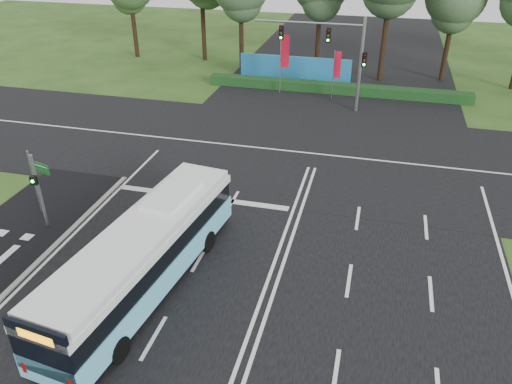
% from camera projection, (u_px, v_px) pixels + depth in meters
% --- Properties ---
extents(ground, '(120.00, 120.00, 0.00)m').
position_uv_depth(ground, '(272.00, 269.00, 21.65)').
color(ground, '#274C19').
rests_on(ground, ground).
extents(road_main, '(20.00, 120.00, 0.04)m').
position_uv_depth(road_main, '(272.00, 269.00, 21.64)').
color(road_main, black).
rests_on(road_main, ground).
extents(road_cross, '(120.00, 14.00, 0.05)m').
position_uv_depth(road_cross, '(313.00, 154.00, 31.74)').
color(road_cross, black).
rests_on(road_cross, ground).
extents(kerb_strip, '(0.25, 18.00, 0.12)m').
position_uv_depth(kerb_strip, '(26.00, 274.00, 21.26)').
color(kerb_strip, gray).
rests_on(kerb_strip, ground).
extents(city_bus, '(3.78, 11.64, 3.28)m').
position_uv_depth(city_bus, '(145.00, 256.00, 19.74)').
color(city_bus, '#69CDF4').
rests_on(city_bus, ground).
extents(pedestrian_signal, '(0.34, 0.43, 3.87)m').
position_uv_depth(pedestrian_signal, '(38.00, 189.00, 23.50)').
color(pedestrian_signal, gray).
rests_on(pedestrian_signal, ground).
extents(street_sign, '(1.32, 0.44, 3.48)m').
position_uv_depth(street_sign, '(37.00, 175.00, 24.46)').
color(street_sign, gray).
rests_on(street_sign, ground).
extents(banner_flag_left, '(0.73, 0.14, 4.95)m').
position_uv_depth(banner_flag_left, '(284.00, 55.00, 40.64)').
color(banner_flag_left, gray).
rests_on(banner_flag_left, ground).
extents(banner_flag_mid, '(0.58, 0.19, 3.98)m').
position_uv_depth(banner_flag_mid, '(337.00, 67.00, 39.61)').
color(banner_flag_mid, gray).
rests_on(banner_flag_mid, ground).
extents(traffic_light_gantry, '(8.41, 0.28, 7.00)m').
position_uv_depth(traffic_light_gantry, '(337.00, 49.00, 36.56)').
color(traffic_light_gantry, gray).
rests_on(traffic_light_gantry, ground).
extents(hedge, '(22.00, 1.20, 0.80)m').
position_uv_depth(hedge, '(336.00, 88.00, 42.08)').
color(hedge, '#153A17').
rests_on(hedge, ground).
extents(blue_hoarding, '(10.00, 0.30, 2.20)m').
position_uv_depth(blue_hoarding, '(295.00, 69.00, 44.69)').
color(blue_hoarding, '#1F73AB').
rests_on(blue_hoarding, ground).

